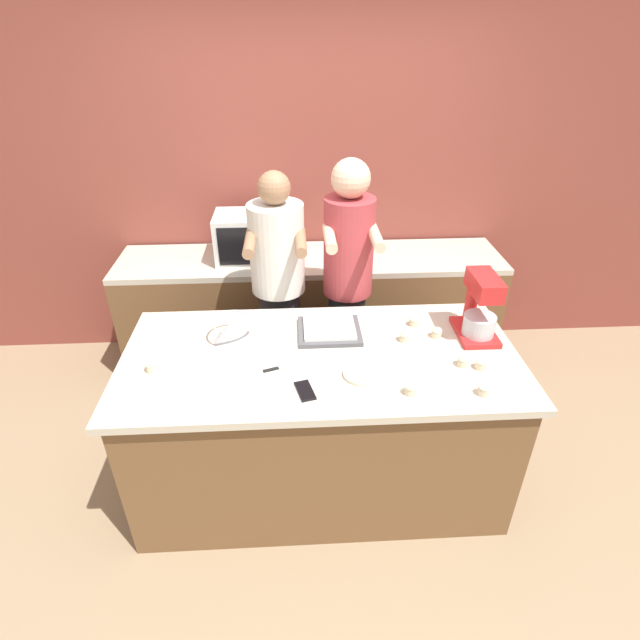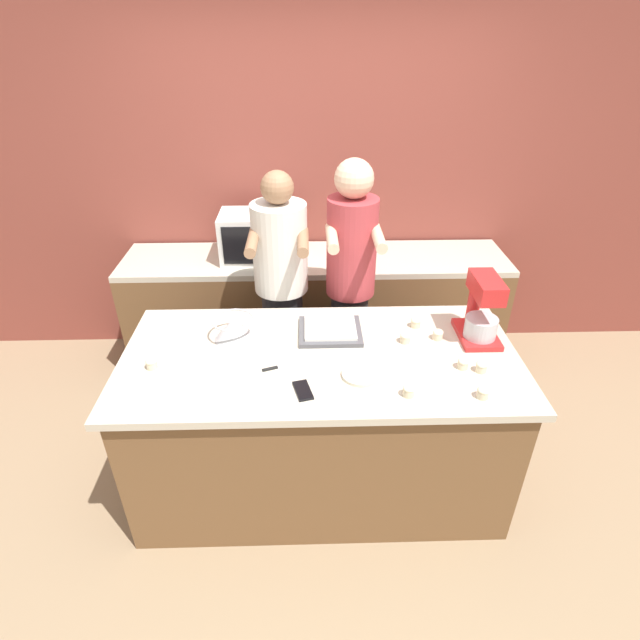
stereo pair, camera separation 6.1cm
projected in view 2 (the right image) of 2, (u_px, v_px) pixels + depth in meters
name	position (u px, v px, depth m)	size (l,w,h in m)	color
ground_plane	(320.00, 476.00, 3.04)	(16.00, 16.00, 0.00)	#937A5B
back_wall	(314.00, 182.00, 3.70)	(10.00, 0.06, 2.70)	brown
island_counter	(320.00, 420.00, 2.80)	(2.05, 0.98, 0.90)	brown
back_counter	(316.00, 310.00, 3.87)	(2.80, 0.60, 0.90)	brown
person_left	(282.00, 297.00, 3.16)	(0.35, 0.51, 1.67)	#232328
person_right	(350.00, 288.00, 3.14)	(0.32, 0.49, 1.73)	#232328
stand_mixer	(481.00, 312.00, 2.63)	(0.20, 0.30, 0.36)	red
mixing_bowl	(234.00, 328.00, 2.67)	(0.23, 0.23, 0.12)	#BCBCC1
baking_tray	(330.00, 330.00, 2.74)	(0.34, 0.30, 0.04)	#4C4C51
microwave_oven	(256.00, 236.00, 3.54)	(0.50, 0.34, 0.33)	silver
cell_phone	(303.00, 390.00, 2.32)	(0.10, 0.16, 0.01)	black
small_plate	(360.00, 375.00, 2.41)	(0.18, 0.18, 0.02)	beige
knife	(281.00, 367.00, 2.48)	(0.21, 0.09, 0.01)	#BCBCC1
cupcake_0	(416.00, 322.00, 2.79)	(0.06, 0.06, 0.06)	beige
cupcake_1	(483.00, 392.00, 2.26)	(0.06, 0.06, 0.06)	beige
cupcake_2	(463.00, 363.00, 2.46)	(0.06, 0.06, 0.06)	beige
cupcake_3	(409.00, 390.00, 2.28)	(0.06, 0.06, 0.06)	beige
cupcake_4	(151.00, 363.00, 2.46)	(0.06, 0.06, 0.06)	beige
cupcake_5	(405.00, 337.00, 2.65)	(0.06, 0.06, 0.06)	beige
cupcake_6	(438.00, 334.00, 2.68)	(0.06, 0.06, 0.06)	beige
cupcake_7	(482.00, 366.00, 2.43)	(0.06, 0.06, 0.06)	beige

